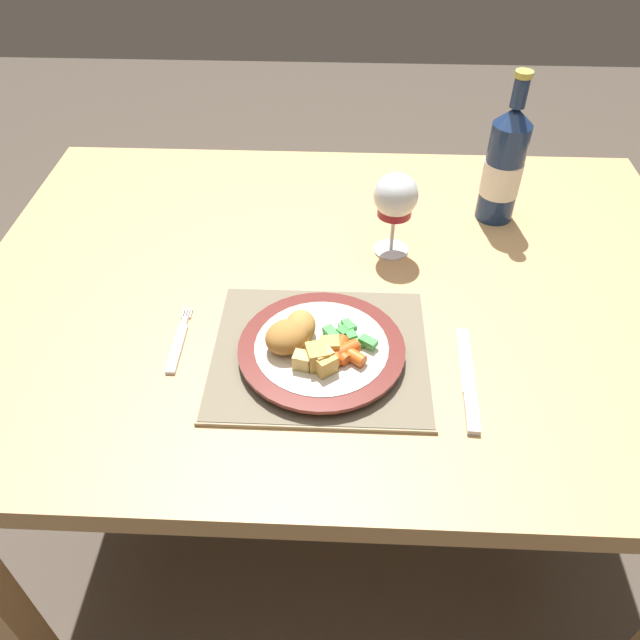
# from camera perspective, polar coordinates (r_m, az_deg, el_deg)

# --- Properties ---
(ground_plane) EXTENTS (6.00, 6.00, 0.00)m
(ground_plane) POSITION_cam_1_polar(r_m,az_deg,el_deg) (1.60, 1.25, -17.40)
(ground_plane) COLOR #4C4238
(dining_table) EXTENTS (1.22, 0.89, 0.74)m
(dining_table) POSITION_cam_1_polar(r_m,az_deg,el_deg) (1.09, 1.75, -0.20)
(dining_table) COLOR tan
(dining_table) RESTS_ON ground
(placemat) EXTENTS (0.31, 0.27, 0.01)m
(placemat) POSITION_cam_1_polar(r_m,az_deg,el_deg) (0.90, -0.08, -3.00)
(placemat) COLOR gray
(placemat) RESTS_ON dining_table
(dinner_plate) EXTENTS (0.24, 0.24, 0.02)m
(dinner_plate) POSITION_cam_1_polar(r_m,az_deg,el_deg) (0.89, 0.05, -2.76)
(dinner_plate) COLOR silver
(dinner_plate) RESTS_ON placemat
(breaded_croquettes) EXTENTS (0.08, 0.10, 0.04)m
(breaded_croquettes) POSITION_cam_1_polar(r_m,az_deg,el_deg) (0.87, -2.58, -1.18)
(breaded_croquettes) COLOR tan
(breaded_croquettes) RESTS_ON dinner_plate
(green_beans_pile) EXTENTS (0.08, 0.06, 0.02)m
(green_beans_pile) POSITION_cam_1_polar(r_m,az_deg,el_deg) (0.88, 2.37, -1.48)
(green_beans_pile) COLOR green
(green_beans_pile) RESTS_ON dinner_plate
(glazed_carrots) EXTENTS (0.05, 0.05, 0.02)m
(glazed_carrots) POSITION_cam_1_polar(r_m,az_deg,el_deg) (0.86, 2.09, -3.00)
(glazed_carrots) COLOR orange
(glazed_carrots) RESTS_ON dinner_plate
(fork) EXTENTS (0.02, 0.14, 0.01)m
(fork) POSITION_cam_1_polar(r_m,az_deg,el_deg) (0.94, -12.90, -2.13)
(fork) COLOR silver
(fork) RESTS_ON dining_table
(table_knife) EXTENTS (0.03, 0.20, 0.01)m
(table_knife) POSITION_cam_1_polar(r_m,az_deg,el_deg) (0.88, 13.36, -5.99)
(table_knife) COLOR silver
(table_knife) RESTS_ON dining_table
(wine_glass) EXTENTS (0.07, 0.07, 0.15)m
(wine_glass) POSITION_cam_1_polar(r_m,az_deg,el_deg) (1.05, 6.85, 10.91)
(wine_glass) COLOR silver
(wine_glass) RESTS_ON dining_table
(bottle) EXTENTS (0.07, 0.07, 0.27)m
(bottle) POSITION_cam_1_polar(r_m,az_deg,el_deg) (1.18, 16.40, 13.37)
(bottle) COLOR navy
(bottle) RESTS_ON dining_table
(roast_potatoes) EXTENTS (0.06, 0.06, 0.03)m
(roast_potatoes) POSITION_cam_1_polar(r_m,az_deg,el_deg) (0.84, -0.07, -3.41)
(roast_potatoes) COLOR #E5BC66
(roast_potatoes) RESTS_ON dinner_plate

